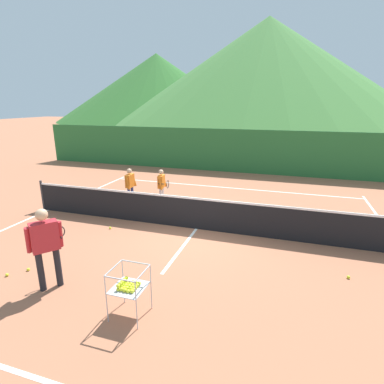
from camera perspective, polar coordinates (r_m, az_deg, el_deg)
ground_plane at (r=9.17m, az=0.84°, el=-6.89°), size 120.00×120.00×0.00m
line_baseline_far at (r=13.57m, az=6.74°, el=0.81°), size 10.85×0.08×0.01m
line_sideline_west at (r=11.83m, az=-25.24°, el=-3.05°), size 0.08×10.38×0.01m
line_service_center at (r=9.16m, az=0.84°, el=-6.87°), size 0.08×5.27×0.01m
tennis_net at (r=8.98m, az=0.86°, el=-3.96°), size 11.28×0.08×1.05m
instructor at (r=6.67m, az=-25.68°, el=-8.34°), size 0.60×0.82×1.70m
student_0 at (r=11.29m, az=-11.51°, el=1.64°), size 0.24×0.53×1.35m
student_1 at (r=11.08m, az=-5.69°, el=1.52°), size 0.47×0.60×1.32m
ball_cart at (r=5.61m, az=-11.83°, el=-16.80°), size 0.58×0.58×0.90m
tennis_ball_0 at (r=7.94m, az=-28.28°, el=-12.62°), size 0.07×0.07×0.07m
tennis_ball_2 at (r=7.94m, az=-31.29°, el=-13.09°), size 0.07×0.07×0.07m
tennis_ball_3 at (r=7.56m, az=27.21°, el=-13.96°), size 0.07×0.07×0.07m
tennis_ball_4 at (r=10.68m, az=-24.74°, el=-4.83°), size 0.07×0.07×0.07m
tennis_ball_5 at (r=9.86m, az=-27.51°, el=-6.91°), size 0.07×0.07×0.07m
tennis_ball_6 at (r=9.46m, az=-15.03°, el=-6.48°), size 0.07×0.07×0.07m
windscreen_fence at (r=16.43m, az=9.08°, el=7.53°), size 23.88×0.08×2.29m
hill_0 at (r=65.74m, az=-6.55°, el=18.79°), size 39.51×39.51×12.93m
hill_1 at (r=55.79m, az=13.72°, el=20.91°), size 51.09×51.09×16.84m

